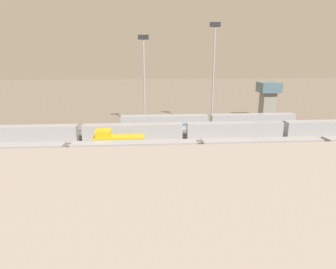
# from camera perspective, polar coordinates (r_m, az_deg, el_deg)

# --- Properties ---
(ground_plane) EXTENTS (400.00, 400.00, 0.00)m
(ground_plane) POSITION_cam_1_polar(r_m,az_deg,el_deg) (64.96, 6.53, -2.64)
(ground_plane) COLOR #756B5B
(track_bed_0) EXTENTS (140.00, 2.80, 0.12)m
(track_bed_0) POSITION_cam_1_polar(r_m,az_deg,el_deg) (81.57, 4.25, 1.05)
(track_bed_0) COLOR #4C443D
(track_bed_0) RESTS_ON ground_plane
(track_bed_1) EXTENTS (140.00, 2.80, 0.12)m
(track_bed_1) POSITION_cam_1_polar(r_m,az_deg,el_deg) (76.78, 4.80, 0.17)
(track_bed_1) COLOR #3D3833
(track_bed_1) RESTS_ON ground_plane
(track_bed_2) EXTENTS (140.00, 2.80, 0.12)m
(track_bed_2) POSITION_cam_1_polar(r_m,az_deg,el_deg) (72.02, 5.43, -0.82)
(track_bed_2) COLOR #3D3833
(track_bed_2) RESTS_ON ground_plane
(track_bed_3) EXTENTS (140.00, 2.80, 0.12)m
(track_bed_3) POSITION_cam_1_polar(r_m,az_deg,el_deg) (67.29, 6.14, -1.96)
(track_bed_3) COLOR #3D3833
(track_bed_3) RESTS_ON ground_plane
(track_bed_4) EXTENTS (140.00, 2.80, 0.12)m
(track_bed_4) POSITION_cam_1_polar(r_m,az_deg,el_deg) (62.61, 6.96, -3.27)
(track_bed_4) COLOR #3D3833
(track_bed_4) RESTS_ON ground_plane
(track_bed_5) EXTENTS (140.00, 2.80, 0.12)m
(track_bed_5) POSITION_cam_1_polar(r_m,az_deg,el_deg) (57.98, 7.92, -4.79)
(track_bed_5) COLOR #3D3833
(track_bed_5) RESTS_ON ground_plane
(track_bed_6) EXTENTS (140.00, 2.80, 0.12)m
(track_bed_6) POSITION_cam_1_polar(r_m,az_deg,el_deg) (53.41, 9.05, -6.56)
(track_bed_6) COLOR #3D3833
(track_bed_6) RESTS_ON ground_plane
(track_bed_7) EXTENTS (140.00, 2.80, 0.12)m
(track_bed_7) POSITION_cam_1_polar(r_m,az_deg,el_deg) (48.93, 10.40, -8.67)
(track_bed_7) COLOR #3D3833
(track_bed_7) RESTS_ON ground_plane
(train_on_track_0) EXTENTS (47.20, 3.06, 3.80)m
(train_on_track_0) POSITION_cam_1_polar(r_m,az_deg,el_deg) (82.04, 7.78, 2.42)
(train_on_track_0) COLOR #A8AAB2
(train_on_track_0) RESTS_ON ground_plane
(train_on_track_5) EXTENTS (139.00, 3.06, 4.40)m
(train_on_track_5) POSITION_cam_1_polar(r_m,az_deg,el_deg) (56.61, 3.81, -3.03)
(train_on_track_5) COLOR black
(train_on_track_5) RESTS_ON ground_plane
(train_on_track_7) EXTENTS (95.60, 3.06, 5.00)m
(train_on_track_7) POSITION_cam_1_polar(r_m,az_deg,el_deg) (47.19, 6.12, -6.08)
(train_on_track_7) COLOR #A8AAB2
(train_on_track_7) RESTS_ON ground_plane
(train_on_track_2) EXTENTS (139.00, 3.00, 4.40)m
(train_on_track_2) POSITION_cam_1_polar(r_m,az_deg,el_deg) (70.91, 2.04, 0.66)
(train_on_track_2) COLOR black
(train_on_track_2) RESTS_ON ground_plane
(train_on_track_4) EXTENTS (10.00, 3.00, 5.00)m
(train_on_track_4) POSITION_cam_1_polar(r_m,az_deg,el_deg) (61.07, -9.55, -1.77)
(train_on_track_4) COLOR gold
(train_on_track_4) RESTS_ON ground_plane
(light_mast_0) EXTENTS (2.80, 0.70, 24.63)m
(light_mast_0) POSITION_cam_1_polar(r_m,az_deg,el_deg) (82.15, -4.60, 12.33)
(light_mast_0) COLOR #9EA0A5
(light_mast_0) RESTS_ON ground_plane
(light_mast_2) EXTENTS (2.80, 0.70, 27.88)m
(light_mast_2) POSITION_cam_1_polar(r_m,az_deg,el_deg) (84.36, 8.72, 13.49)
(light_mast_2) COLOR #9EA0A5
(light_mast_2) RESTS_ON ground_plane
(control_tower) EXTENTS (6.00, 6.00, 11.52)m
(control_tower) POSITION_cam_1_polar(r_m,az_deg,el_deg) (97.66, 18.49, 6.63)
(control_tower) COLOR gray
(control_tower) RESTS_ON ground_plane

